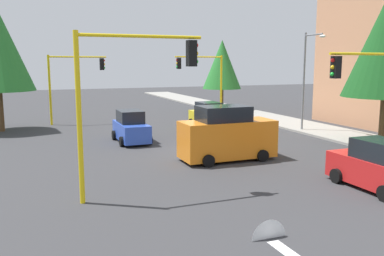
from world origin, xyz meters
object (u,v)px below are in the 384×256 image
(street_lamp_curbside, at_px, (308,71))
(car_red, at_px, (379,167))
(traffic_signal_near_right, at_px, (129,83))
(traffic_signal_far_left, at_px, (203,74))
(traffic_signal_far_right, at_px, (73,75))
(car_blue, at_px, (131,128))
(tree_roadside_far, at_px, (222,65))
(delivery_van_orange, at_px, (227,135))
(traffic_signal_near_left, at_px, (375,86))
(car_yellow, at_px, (208,116))

(street_lamp_curbside, height_order, car_red, street_lamp_curbside)
(traffic_signal_near_right, height_order, traffic_signal_far_left, traffic_signal_near_right)
(traffic_signal_far_right, xyz_separation_m, car_blue, (9.45, 2.42, -3.03))
(traffic_signal_far_right, bearing_deg, street_lamp_curbside, 55.07)
(traffic_signal_far_right, height_order, street_lamp_curbside, street_lamp_curbside)
(tree_roadside_far, height_order, delivery_van_orange, tree_roadside_far)
(traffic_signal_near_left, height_order, car_yellow, traffic_signal_near_left)
(car_red, bearing_deg, car_blue, -153.18)
(traffic_signal_near_right, xyz_separation_m, car_yellow, (-13.95, 9.26, -3.32))
(traffic_signal_far_left, distance_m, delivery_van_orange, 17.14)
(traffic_signal_near_left, bearing_deg, delivery_van_orange, -125.96)
(tree_roadside_far, height_order, car_blue, tree_roadside_far)
(traffic_signal_near_right, bearing_deg, delivery_van_orange, 124.19)
(street_lamp_curbside, xyz_separation_m, car_yellow, (-4.34, -5.68, -3.45))
(traffic_signal_near_left, distance_m, street_lamp_curbside, 10.25)
(car_blue, bearing_deg, traffic_signal_far_left, 136.60)
(traffic_signal_far_right, xyz_separation_m, delivery_van_orange, (16.00, 5.82, -2.64))
(car_red, distance_m, car_blue, 14.78)
(car_blue, bearing_deg, traffic_signal_near_left, 40.20)
(traffic_signal_far_left, distance_m, car_red, 22.96)
(traffic_signal_near_right, xyz_separation_m, car_blue, (-10.55, 2.49, -3.32))
(car_blue, bearing_deg, traffic_signal_near_right, -13.28)
(car_yellow, distance_m, car_blue, 7.58)
(car_yellow, height_order, car_blue, same)
(traffic_signal_near_left, height_order, car_red, traffic_signal_near_left)
(traffic_signal_far_left, height_order, tree_roadside_far, tree_roadside_far)
(traffic_signal_near_left, relative_size, tree_roadside_far, 0.75)
(traffic_signal_near_right, relative_size, street_lamp_curbside, 0.85)
(car_red, height_order, car_blue, same)
(delivery_van_orange, bearing_deg, tree_roadside_far, 154.93)
(street_lamp_curbside, height_order, tree_roadside_far, tree_roadside_far)
(traffic_signal_far_left, height_order, street_lamp_curbside, street_lamp_curbside)
(tree_roadside_far, relative_size, car_red, 1.79)
(traffic_signal_near_left, relative_size, car_red, 1.35)
(tree_roadside_far, bearing_deg, traffic_signal_near_right, -32.42)
(delivery_van_orange, xyz_separation_m, car_blue, (-6.55, -3.40, -0.39))
(tree_roadside_far, bearing_deg, delivery_van_orange, -25.07)
(traffic_signal_far_right, relative_size, car_yellow, 1.51)
(traffic_signal_near_right, bearing_deg, car_red, 73.91)
(tree_roadside_far, bearing_deg, traffic_signal_far_left, -43.66)
(traffic_signal_near_right, distance_m, tree_roadside_far, 28.44)
(traffic_signal_near_left, distance_m, traffic_signal_far_right, 22.99)
(traffic_signal_far_right, distance_m, delivery_van_orange, 17.23)
(tree_roadside_far, height_order, car_yellow, tree_roadside_far)
(car_yellow, bearing_deg, delivery_van_orange, -18.71)
(traffic_signal_near_left, relative_size, delivery_van_orange, 1.13)
(tree_roadside_far, relative_size, car_blue, 1.92)
(delivery_van_orange, xyz_separation_m, car_red, (6.64, 3.27, -0.39))
(traffic_signal_near_right, relative_size, car_yellow, 1.63)
(traffic_signal_near_right, height_order, tree_roadside_far, tree_roadside_far)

